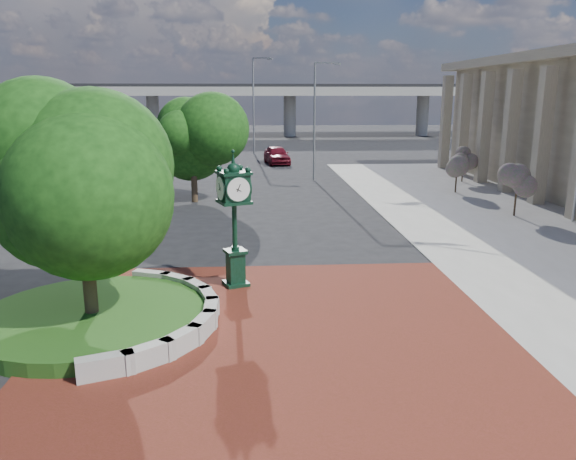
# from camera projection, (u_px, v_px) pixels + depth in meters

# --- Properties ---
(ground) EXTENTS (200.00, 200.00, 0.00)m
(ground) POSITION_uv_depth(u_px,v_px,m) (277.00, 321.00, 15.56)
(ground) COLOR black
(ground) RESTS_ON ground
(plaza) EXTENTS (12.00, 12.00, 0.04)m
(plaza) POSITION_uv_depth(u_px,v_px,m) (278.00, 335.00, 14.59)
(plaza) COLOR #5E2516
(plaza) RESTS_ON ground
(planter_wall) EXTENTS (2.96, 6.77, 0.54)m
(planter_wall) POSITION_uv_depth(u_px,v_px,m) (178.00, 314.00, 15.33)
(planter_wall) COLOR #9E9B93
(planter_wall) RESTS_ON ground
(grass_bed) EXTENTS (6.10, 6.10, 0.40)m
(grass_bed) POSITION_uv_depth(u_px,v_px,m) (93.00, 318.00, 15.21)
(grass_bed) COLOR #1A4413
(grass_bed) RESTS_ON ground
(overpass) EXTENTS (90.00, 12.00, 7.50)m
(overpass) POSITION_uv_depth(u_px,v_px,m) (254.00, 91.00, 81.90)
(overpass) COLOR #9E9B93
(overpass) RESTS_ON ground
(tree_planter) EXTENTS (5.20, 5.20, 6.33)m
(tree_planter) POSITION_uv_depth(u_px,v_px,m) (81.00, 190.00, 14.38)
(tree_planter) COLOR #38281C
(tree_planter) RESTS_ON ground
(tree_street) EXTENTS (4.40, 4.40, 5.45)m
(tree_street) POSITION_uv_depth(u_px,v_px,m) (193.00, 146.00, 32.01)
(tree_street) COLOR #38281C
(tree_street) RESTS_ON ground
(post_clock) EXTENTS (1.12, 1.12, 4.37)m
(post_clock) POSITION_uv_depth(u_px,v_px,m) (234.00, 214.00, 17.82)
(post_clock) COLOR black
(post_clock) RESTS_ON ground
(parked_car) EXTENTS (2.53, 4.97, 1.62)m
(parked_car) POSITION_uv_depth(u_px,v_px,m) (277.00, 155.00, 50.34)
(parked_car) COLOR #590C19
(parked_car) RESTS_ON ground
(street_lamp_near) EXTENTS (1.86, 0.42, 8.29)m
(street_lamp_near) POSITION_uv_depth(u_px,v_px,m) (317.00, 112.00, 39.72)
(street_lamp_near) COLOR slate
(street_lamp_near) RESTS_ON ground
(street_lamp_far) EXTENTS (2.10, 0.95, 9.75)m
(street_lamp_far) POSITION_uv_depth(u_px,v_px,m) (256.00, 98.00, 57.91)
(street_lamp_far) COLOR slate
(street_lamp_far) RESTS_ON ground
(shrub_near) EXTENTS (1.20, 1.20, 2.20)m
(shrub_near) POSITION_uv_depth(u_px,v_px,m) (517.00, 186.00, 28.45)
(shrub_near) COLOR #38281C
(shrub_near) RESTS_ON ground
(shrub_mid) EXTENTS (1.20, 1.20, 2.20)m
(shrub_mid) POSITION_uv_depth(u_px,v_px,m) (457.00, 168.00, 35.30)
(shrub_mid) COLOR #38281C
(shrub_mid) RESTS_ON ground
(shrub_far) EXTENTS (1.20, 1.20, 2.20)m
(shrub_far) POSITION_uv_depth(u_px,v_px,m) (463.00, 160.00, 39.67)
(shrub_far) COLOR #38281C
(shrub_far) RESTS_ON ground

